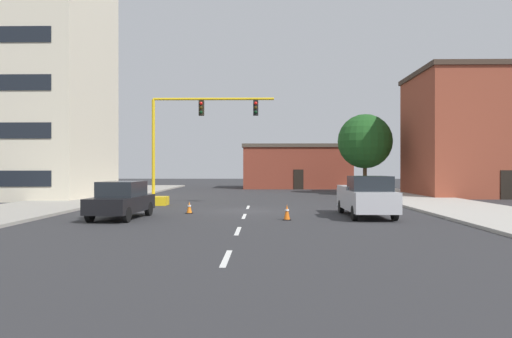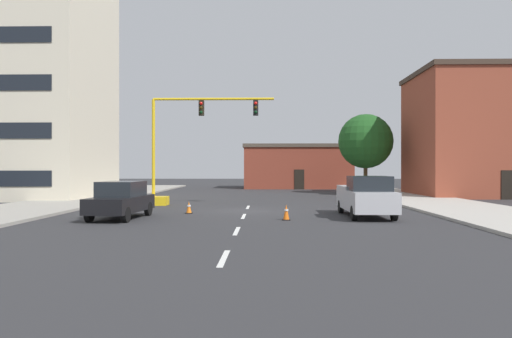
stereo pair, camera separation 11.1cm
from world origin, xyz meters
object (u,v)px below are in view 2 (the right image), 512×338
pickup_truck_silver (366,197)px  traffic_cone_roadside_b (286,212)px  tree_right_far (366,141)px  sedan_black_near_left (121,200)px  traffic_signal_gantry (170,170)px  traffic_cone_roadside_a (189,208)px

pickup_truck_silver → traffic_cone_roadside_b: (-3.92, -1.65, -0.62)m
tree_right_far → sedan_black_near_left: bearing=-125.6°
traffic_cone_roadside_b → traffic_signal_gantry: bearing=128.8°
tree_right_far → traffic_cone_roadside_b: 24.57m
tree_right_far → pickup_truck_silver: size_ratio=1.35×
pickup_truck_silver → sedan_black_near_left: (-11.62, -1.11, -0.09)m
tree_right_far → pickup_truck_silver: tree_right_far is taller
tree_right_far → traffic_signal_gantry: bearing=-137.4°
tree_right_far → pickup_truck_silver: (-4.28, -21.09, -3.84)m
tree_right_far → traffic_cone_roadside_a: tree_right_far is taller
traffic_cone_roadside_a → tree_right_far: bearing=56.2°
pickup_truck_silver → traffic_signal_gantry: bearing=147.0°
sedan_black_near_left → traffic_cone_roadside_a: size_ratio=7.37×
traffic_cone_roadside_a → traffic_signal_gantry: bearing=110.5°
traffic_signal_gantry → traffic_cone_roadside_b: size_ratio=11.93×
pickup_truck_silver → traffic_cone_roadside_a: 8.99m
traffic_signal_gantry → traffic_cone_roadside_a: 6.31m
traffic_signal_gantry → traffic_cone_roadside_b: traffic_signal_gantry is taller
sedan_black_near_left → traffic_cone_roadside_a: 3.83m
sedan_black_near_left → traffic_cone_roadside_b: 7.74m
traffic_cone_roadside_b → traffic_cone_roadside_a: bearing=147.7°
tree_right_far → traffic_cone_roadside_b: (-8.20, -22.73, -4.46)m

